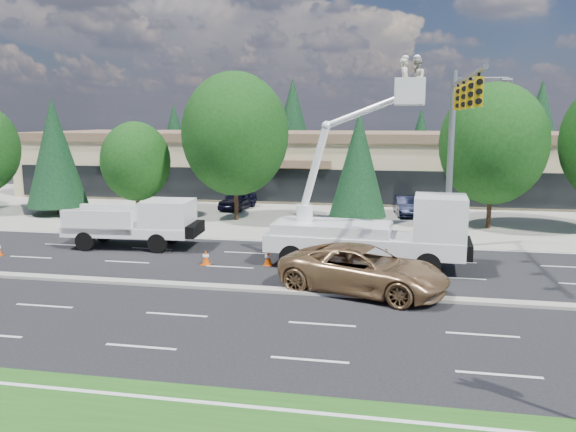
% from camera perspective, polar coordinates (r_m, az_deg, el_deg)
% --- Properties ---
extents(ground, '(140.00, 140.00, 0.00)m').
position_cam_1_polar(ground, '(22.67, -8.24, -7.22)').
color(ground, black).
rests_on(ground, ground).
extents(concrete_apron, '(140.00, 22.00, 0.01)m').
position_cam_1_polar(concrete_apron, '(41.64, 0.59, 0.67)').
color(concrete_apron, '#99968B').
rests_on(concrete_apron, ground).
extents(road_median, '(120.00, 0.55, 0.12)m').
position_cam_1_polar(road_median, '(22.65, -8.25, -7.07)').
color(road_median, '#99968B').
rests_on(road_median, ground).
extents(strip_mall, '(50.40, 15.40, 5.50)m').
position_cam_1_polar(strip_mall, '(51.11, 2.54, 5.54)').
color(strip_mall, tan).
rests_on(strip_mall, ground).
extents(tree_front_b, '(4.11, 4.11, 8.10)m').
position_cam_1_polar(tree_front_b, '(42.41, -22.61, 5.99)').
color(tree_front_b, '#332114').
rests_on(tree_front_b, ground).
extents(tree_front_c, '(4.68, 4.68, 6.49)m').
position_cam_1_polar(tree_front_c, '(39.50, -15.21, 5.37)').
color(tree_front_c, '#332114').
rests_on(tree_front_c, ground).
extents(tree_front_d, '(6.97, 6.97, 9.67)m').
position_cam_1_polar(tree_front_d, '(36.92, -5.39, 8.29)').
color(tree_front_d, '#332114').
rests_on(tree_front_d, ground).
extents(tree_front_e, '(3.63, 3.63, 7.16)m').
position_cam_1_polar(tree_front_e, '(35.67, 7.17, 5.27)').
color(tree_front_e, '#332114').
rests_on(tree_front_e, ground).
extents(tree_front_f, '(6.35, 6.35, 8.81)m').
position_cam_1_polar(tree_front_f, '(36.02, 20.12, 6.90)').
color(tree_front_f, '#332114').
rests_on(tree_front_f, ground).
extents(tree_back_a, '(4.29, 4.29, 8.45)m').
position_cam_1_polar(tree_back_a, '(67.38, -11.45, 7.82)').
color(tree_back_a, '#332114').
rests_on(tree_back_a, ground).
extents(tree_back_b, '(5.65, 5.65, 11.13)m').
position_cam_1_polar(tree_back_b, '(63.48, 0.47, 9.20)').
color(tree_back_b, '#332114').
rests_on(tree_back_b, ground).
extents(tree_back_c, '(3.97, 3.97, 7.83)m').
position_cam_1_polar(tree_back_c, '(62.61, 13.30, 7.32)').
color(tree_back_c, '#332114').
rests_on(tree_back_c, ground).
extents(tree_back_d, '(5.43, 5.43, 10.71)m').
position_cam_1_polar(tree_back_d, '(64.26, 24.21, 8.16)').
color(tree_back_d, '#332114').
rests_on(tree_back_d, ground).
extents(signal_mast, '(2.76, 10.16, 9.00)m').
position_cam_1_polar(signal_mast, '(27.71, 16.80, 8.26)').
color(signal_mast, gray).
rests_on(signal_mast, ground).
extents(utility_pickup, '(6.68, 2.92, 2.51)m').
position_cam_1_polar(utility_pickup, '(30.17, -14.88, -1.17)').
color(utility_pickup, white).
rests_on(utility_pickup, ground).
extents(bucket_truck, '(8.90, 3.29, 9.26)m').
position_cam_1_polar(bucket_truck, '(25.34, 9.28, -0.84)').
color(bucket_truck, white).
rests_on(bucket_truck, ground).
extents(traffic_cone_b, '(0.40, 0.40, 0.70)m').
position_cam_1_polar(traffic_cone_b, '(26.08, -8.35, -4.19)').
color(traffic_cone_b, '#EC4E07').
rests_on(traffic_cone_b, ground).
extents(traffic_cone_c, '(0.40, 0.40, 0.70)m').
position_cam_1_polar(traffic_cone_c, '(25.74, -2.04, -4.28)').
color(traffic_cone_c, '#EC4E07').
rests_on(traffic_cone_c, ground).
extents(traffic_cone_d, '(0.40, 0.40, 0.70)m').
position_cam_1_polar(traffic_cone_d, '(25.35, 8.02, -4.59)').
color(traffic_cone_d, '#EC4E07').
rests_on(traffic_cone_d, ground).
extents(minivan, '(7.04, 4.78, 1.79)m').
position_cam_1_polar(minivan, '(21.87, 7.71, -5.39)').
color(minivan, '#9C754B').
rests_on(minivan, ground).
extents(parked_car_west, '(2.33, 4.42, 1.43)m').
position_cam_1_polar(parked_car_west, '(41.97, -5.12, 1.68)').
color(parked_car_west, black).
rests_on(parked_car_west, ground).
extents(parked_car_east, '(1.87, 4.20, 1.34)m').
position_cam_1_polar(parked_car_east, '(39.88, 11.90, 1.02)').
color(parked_car_east, black).
rests_on(parked_car_east, ground).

